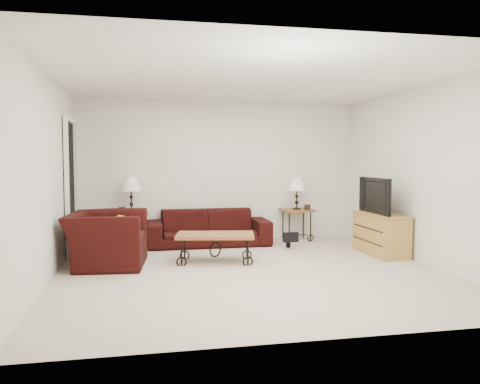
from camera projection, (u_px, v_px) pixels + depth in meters
name	position (u px, v px, depth m)	size (l,w,h in m)	color
ground	(251.00, 271.00, 6.44)	(5.00, 5.00, 0.00)	#C1B3A4
wall_back	(220.00, 171.00, 8.79)	(5.00, 0.02, 2.50)	white
wall_front	(319.00, 188.00, 3.90)	(5.00, 0.02, 2.50)	white
wall_left	(48.00, 178.00, 5.85)	(0.02, 5.00, 2.50)	white
wall_right	(424.00, 175.00, 6.84)	(0.02, 5.00, 2.50)	white
ceiling	(251.00, 79.00, 6.26)	(5.00, 5.00, 0.00)	white
doorway	(70.00, 189.00, 7.49)	(0.08, 0.94, 2.04)	black
sofa	(209.00, 228.00, 8.33)	(2.07, 0.81, 0.61)	black
side_table_left	(132.00, 229.00, 8.25)	(0.54, 0.54, 0.59)	brown
side_table_right	(296.00, 225.00, 8.83)	(0.52, 0.52, 0.57)	brown
lamp_left	(131.00, 194.00, 8.21)	(0.33, 0.33, 0.59)	black
lamp_right	(297.00, 193.00, 8.79)	(0.32, 0.32, 0.57)	black
photo_frame_left	(122.00, 210.00, 8.05)	(0.12, 0.02, 0.10)	black
photo_frame_right	(307.00, 207.00, 8.69)	(0.11, 0.02, 0.09)	black
coffee_table	(215.00, 248.00, 6.98)	(1.10, 0.59, 0.41)	brown
armchair	(107.00, 239.00, 6.73)	(1.15, 1.00, 0.75)	black
throw_pillow	(118.00, 229.00, 6.70)	(0.34, 0.09, 0.34)	orange
tv_stand	(381.00, 234.00, 7.56)	(0.44, 1.07, 0.64)	#B08141
television	(380.00, 195.00, 7.51)	(0.95, 0.13, 0.55)	black
backpack	(288.00, 233.00, 8.07)	(0.38, 0.29, 0.50)	black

